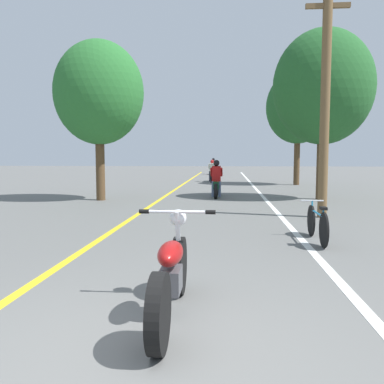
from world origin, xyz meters
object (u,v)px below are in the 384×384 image
(roadside_tree_right_near, at_px, (323,87))
(roadside_tree_right_far, at_px, (298,107))
(motorcycle_rider_far, at_px, (213,168))
(motorcycle_rider_mid, at_px, (212,173))
(bicycle_parked, at_px, (317,223))
(roadside_tree_left, at_px, (99,93))
(motorcycle_rider_lead, at_px, (216,183))
(utility_pole, at_px, (325,99))
(motorcycle_foreground, at_px, (171,274))

(roadside_tree_right_near, xyz_separation_m, roadside_tree_right_far, (0.40, 7.55, 0.16))
(roadside_tree_right_far, relative_size, motorcycle_rider_far, 2.89)
(roadside_tree_right_near, relative_size, motorcycle_rider_mid, 2.79)
(roadside_tree_right_near, height_order, bicycle_parked, roadside_tree_right_near)
(motorcycle_rider_mid, height_order, motorcycle_rider_far, motorcycle_rider_far)
(roadside_tree_right_far, height_order, roadside_tree_left, roadside_tree_right_far)
(motorcycle_rider_mid, height_order, bicycle_parked, motorcycle_rider_mid)
(bicycle_parked, bearing_deg, motorcycle_rider_mid, 98.43)
(motorcycle_rider_lead, xyz_separation_m, bicycle_parked, (2.09, -8.21, -0.21))
(motorcycle_rider_mid, bearing_deg, roadside_tree_left, -108.81)
(roadside_tree_right_far, relative_size, bicycle_parked, 3.68)
(utility_pole, bearing_deg, motorcycle_rider_mid, 103.29)
(roadside_tree_left, relative_size, motorcycle_rider_far, 2.63)
(roadside_tree_right_far, distance_m, bicycle_parked, 15.80)
(motorcycle_foreground, distance_m, motorcycle_rider_far, 31.33)
(motorcycle_rider_lead, xyz_separation_m, motorcycle_rider_mid, (-0.49, 9.19, -0.03))
(motorcycle_rider_lead, xyz_separation_m, motorcycle_rider_far, (-0.72, 19.33, -0.01))
(motorcycle_rider_mid, bearing_deg, motorcycle_rider_lead, -86.97)
(motorcycle_rider_far, bearing_deg, bicycle_parked, -84.18)
(roadside_tree_right_far, xyz_separation_m, motorcycle_rider_lead, (-4.26, -6.94, -3.69))
(motorcycle_rider_mid, bearing_deg, motorcycle_foreground, -89.11)
(roadside_tree_right_near, xyz_separation_m, motorcycle_rider_far, (-4.58, 19.94, -3.54))
(roadside_tree_left, height_order, bicycle_parked, roadside_tree_left)
(bicycle_parked, bearing_deg, utility_pole, 75.49)
(utility_pole, relative_size, motorcycle_rider_mid, 2.70)
(roadside_tree_left, height_order, motorcycle_foreground, roadside_tree_left)
(roadside_tree_right_far, bearing_deg, motorcycle_rider_far, 111.89)
(roadside_tree_right_near, bearing_deg, motorcycle_rider_mid, 113.93)
(utility_pole, distance_m, bicycle_parked, 4.20)
(roadside_tree_left, relative_size, bicycle_parked, 3.35)
(bicycle_parked, bearing_deg, motorcycle_foreground, -120.73)
(utility_pole, relative_size, motorcycle_foreground, 2.82)
(motorcycle_foreground, bearing_deg, motorcycle_rider_far, 91.02)
(motorcycle_foreground, distance_m, motorcycle_rider_mid, 21.18)
(roadside_tree_right_far, xyz_separation_m, bicycle_parked, (-2.17, -15.16, -3.90))
(bicycle_parked, bearing_deg, motorcycle_rider_lead, 104.29)
(utility_pole, bearing_deg, roadside_tree_right_near, 77.92)
(motorcycle_rider_mid, distance_m, motorcycle_rider_far, 10.15)
(roadside_tree_right_far, bearing_deg, motorcycle_foreground, -103.14)
(roadside_tree_right_near, distance_m, roadside_tree_right_far, 7.56)
(roadside_tree_right_far, xyz_separation_m, motorcycle_foreground, (-4.42, -18.94, -3.80))
(roadside_tree_right_far, bearing_deg, motorcycle_rider_lead, -121.55)
(roadside_tree_right_near, bearing_deg, utility_pole, -102.08)
(bicycle_parked, bearing_deg, roadside_tree_right_far, 81.85)
(utility_pole, bearing_deg, roadside_tree_right_far, 83.52)
(roadside_tree_right_near, bearing_deg, roadside_tree_left, -173.12)
(roadside_tree_left, bearing_deg, roadside_tree_right_near, 6.88)
(motorcycle_rider_mid, relative_size, motorcycle_rider_far, 1.02)
(roadside_tree_left, distance_m, motorcycle_foreground, 11.66)
(utility_pole, distance_m, motorcycle_rider_far, 24.85)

